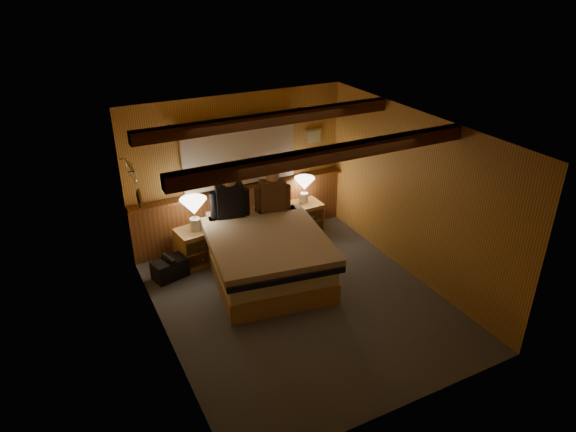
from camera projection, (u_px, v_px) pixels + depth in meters
floor at (300, 302)px, 6.98m from camera, size 4.20×4.20×0.00m
ceiling at (303, 131)px, 5.91m from camera, size 4.20×4.20×0.00m
wall_back at (238, 169)px, 8.12m from camera, size 3.60×0.00×3.60m
wall_left at (160, 257)px, 5.72m from camera, size 0.00×4.20×4.20m
wall_right at (414, 197)px, 7.18m from camera, size 0.00×4.20×4.20m
wall_front at (408, 316)px, 4.78m from camera, size 3.60×0.00×3.60m
wainscot at (242, 211)px, 8.39m from camera, size 3.60×0.23×0.94m
curtain_window at (239, 151)px, 7.92m from camera, size 2.18×0.09×1.11m
ceiling_beams at (296, 135)px, 6.07m from camera, size 3.60×1.65×0.16m
coat_rail at (131, 171)px, 6.80m from camera, size 0.05×0.55×0.24m
framed_print at (314, 136)px, 8.50m from camera, size 0.30×0.04×0.25m
bed at (266, 254)px, 7.39m from camera, size 1.86×2.26×0.70m
nightstand_left at (195, 247)px, 7.77m from camera, size 0.56×0.52×0.56m
nightstand_right at (306, 217)px, 8.69m from camera, size 0.49×0.44×0.53m
lamp_left at (194, 208)px, 7.49m from camera, size 0.39×0.39×0.51m
lamp_right at (304, 185)px, 8.46m from camera, size 0.34×0.34×0.44m
person_left at (230, 198)px, 7.64m from camera, size 0.59×0.31×0.73m
person_right at (272, 193)px, 7.84m from camera, size 0.55×0.32×0.69m
duffel_bag at (170, 268)px, 7.46m from camera, size 0.55×0.41×0.35m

